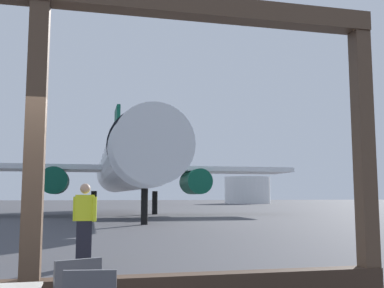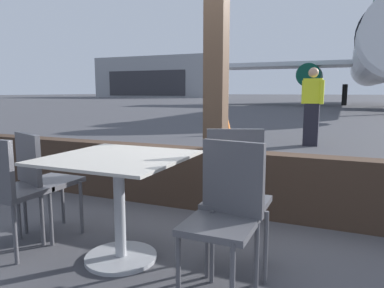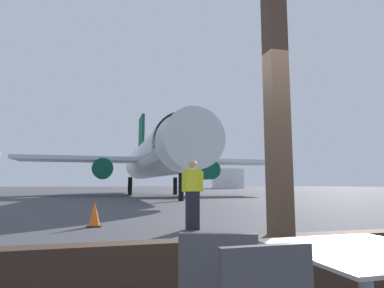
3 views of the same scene
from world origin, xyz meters
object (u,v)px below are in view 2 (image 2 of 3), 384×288
(cafe_chair_window_left, at_px, (42,175))
(cafe_chair_aisle_right, at_px, (236,186))
(cafe_chair_window_right, at_px, (226,206))
(traffic_cone, at_px, (226,124))
(airplane, at_px, (379,59))
(dining_table, at_px, (119,194))
(cafe_chair_aisle_left, at_px, (5,185))
(ground_crew_worker, at_px, (312,106))
(distant_hangar, at_px, (164,78))

(cafe_chair_window_left, relative_size, cafe_chair_aisle_right, 0.93)
(cafe_chair_window_right, distance_m, traffic_cone, 8.09)
(airplane, distance_m, traffic_cone, 24.35)
(dining_table, height_order, cafe_chair_aisle_left, cafe_chair_aisle_left)
(cafe_chair_window_right, relative_size, cafe_chair_aisle_left, 1.03)
(cafe_chair_window_left, height_order, traffic_cone, cafe_chair_window_left)
(dining_table, relative_size, traffic_cone, 1.40)
(cafe_chair_window_right, xyz_separation_m, ground_crew_worker, (-0.07, 6.46, 0.36))
(dining_table, distance_m, cafe_chair_window_right, 0.83)
(cafe_chair_window_right, height_order, airplane, airplane)
(cafe_chair_window_left, distance_m, airplane, 31.50)
(traffic_cone, bearing_deg, dining_table, -77.84)
(cafe_chair_aisle_right, xyz_separation_m, ground_crew_worker, (-0.03, 6.10, 0.33))
(dining_table, distance_m, cafe_chair_aisle_left, 0.85)
(cafe_chair_aisle_left, distance_m, traffic_cone, 7.91)
(cafe_chair_aisle_left, height_order, ground_crew_worker, ground_crew_worker)
(cafe_chair_aisle_right, bearing_deg, cafe_chair_window_left, -174.55)
(cafe_chair_window_right, bearing_deg, cafe_chair_aisle_right, 96.93)
(cafe_chair_aisle_right, bearing_deg, cafe_chair_aisle_left, -161.58)
(cafe_chair_aisle_right, distance_m, airplane, 31.15)
(cafe_chair_aisle_right, relative_size, distant_hangar, 0.04)
(dining_table, bearing_deg, ground_crew_worker, 83.27)
(dining_table, relative_size, distant_hangar, 0.04)
(cafe_chair_aisle_right, bearing_deg, traffic_cone, 108.24)
(traffic_cone, bearing_deg, ground_crew_worker, -27.42)
(dining_table, distance_m, cafe_chair_window_left, 0.85)
(cafe_chair_window_left, bearing_deg, traffic_cone, 96.07)
(cafe_chair_window_left, relative_size, cafe_chair_aisle_left, 0.99)
(cafe_chair_window_right, height_order, cafe_chair_aisle_right, cafe_chair_aisle_right)
(cafe_chair_aisle_left, relative_size, distant_hangar, 0.04)
(cafe_chair_aisle_right, distance_m, distant_hangar, 77.41)
(cafe_chair_window_right, distance_m, cafe_chair_aisle_right, 0.37)
(dining_table, height_order, cafe_chair_aisle_right, cafe_chair_aisle_right)
(dining_table, bearing_deg, cafe_chair_window_right, -6.91)
(dining_table, xyz_separation_m, distant_hangar, (-35.50, 68.55, 3.60))
(cafe_chair_window_left, distance_m, distant_hangar, 76.80)
(ground_crew_worker, distance_m, traffic_cone, 2.75)
(cafe_chair_aisle_left, bearing_deg, cafe_chair_aisle_right, 18.42)
(cafe_chair_window_left, xyz_separation_m, cafe_chair_aisle_right, (1.62, 0.15, 0.04))
(dining_table, height_order, distant_hangar, distant_hangar)
(dining_table, relative_size, cafe_chair_aisle_right, 0.97)
(cafe_chair_aisle_left, xyz_separation_m, airplane, (4.49, 31.37, 3.30))
(distant_hangar, bearing_deg, traffic_cone, -60.95)
(ground_crew_worker, relative_size, distant_hangar, 0.07)
(dining_table, bearing_deg, cafe_chair_aisle_right, 18.71)
(cafe_chair_aisle_left, relative_size, traffic_cone, 1.35)
(ground_crew_worker, bearing_deg, traffic_cone, 152.58)
(cafe_chair_window_right, xyz_separation_m, cafe_chair_aisle_left, (-1.64, -0.17, -0.00))
(cafe_chair_window_left, relative_size, airplane, 0.03)
(distant_hangar, bearing_deg, cafe_chair_aisle_left, -63.25)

